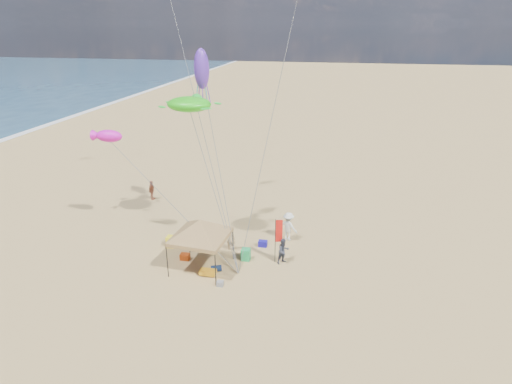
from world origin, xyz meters
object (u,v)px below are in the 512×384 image
canopy_tent (200,222)px  chair_green (246,254)px  person_near_a (231,239)px  cooler_red (185,257)px  chair_yellow (171,241)px  person_near_b (284,251)px  feather_flag (278,234)px  beach_cart (208,272)px  cooler_blue (263,244)px  person_near_c (288,227)px  person_far_a (152,190)px

canopy_tent → chair_green: 3.68m
person_near_a → canopy_tent: bearing=60.6°
cooler_red → chair_yellow: chair_yellow is taller
canopy_tent → cooler_red: bearing=152.8°
canopy_tent → chair_green: (2.26, 1.36, -2.57)m
chair_green → person_near_b: bearing=1.9°
cooler_red → person_near_b: size_ratio=0.35×
feather_flag → chair_green: feather_flag is taller
chair_yellow → beach_cart: (3.24, -2.67, -0.15)m
feather_flag → cooler_blue: feather_flag is taller
person_near_b → chair_green: bearing=138.8°
feather_flag → person_near_a: feather_flag is taller
chair_green → person_near_c: person_near_c is taller
cooler_blue → person_near_b: size_ratio=0.35×
canopy_tent → beach_cart: bearing=-50.6°
feather_flag → person_near_c: size_ratio=1.45×
beach_cart → person_far_a: bearing=128.4°
canopy_tent → cooler_blue: (2.96, 3.13, -2.73)m
person_far_a → cooler_red: bearing=-147.4°
cooler_blue → person_near_a: (-1.83, -0.82, 0.57)m
cooler_blue → person_near_c: person_near_c is taller
feather_flag → person_far_a: feather_flag is taller
beach_cart → person_near_c: 6.33m
cooler_blue → person_near_b: bearing=-48.0°
canopy_tent → person_near_c: size_ratio=2.96×
canopy_tent → beach_cart: size_ratio=6.29×
person_near_c → beach_cart: bearing=75.7°
cooler_red → person_near_a: bearing=34.7°
feather_flag → person_near_b: 1.14m
cooler_blue → beach_cart: cooler_blue is taller
canopy_tent → cooler_blue: 5.10m
beach_cart → person_near_c: person_near_c is taller
canopy_tent → beach_cart: canopy_tent is taller
canopy_tent → chair_green: bearing=30.9°
beach_cart → person_far_a: person_far_a is taller
feather_flag → beach_cart: size_ratio=3.07×
canopy_tent → person_near_a: (1.13, 2.31, -2.16)m
person_near_a → person_near_c: (3.28, 1.98, 0.20)m
beach_cart → cooler_blue: bearing=58.0°
beach_cart → person_near_c: bearing=52.4°
cooler_blue → chair_yellow: size_ratio=0.77×
feather_flag → person_near_b: bearing=-7.9°
cooler_red → person_near_a: size_ratio=0.36×
canopy_tent → person_far_a: (-7.04, 8.92, -2.13)m
cooler_blue → person_near_b: 2.36m
person_near_b → feather_flag: bearing=129.1°
cooler_red → person_near_c: person_near_c is taller
cooler_blue → beach_cart: 4.51m
cooler_blue → chair_yellow: 5.75m
person_near_b → chair_yellow: bearing=132.5°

